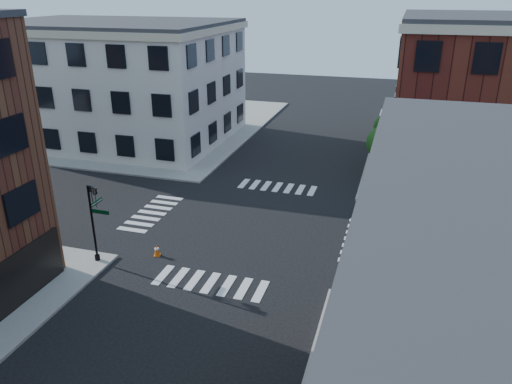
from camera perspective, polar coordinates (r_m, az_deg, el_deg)
name	(u,v)px	position (r m, az deg, el deg)	size (l,w,h in m)	color
ground	(250,226)	(32.10, -0.64, -3.89)	(120.00, 120.00, 0.00)	black
sidewalk_nw	(128,123)	(58.53, -14.45, 7.67)	(30.00, 30.00, 0.15)	gray
building_nw	(114,83)	(52.23, -15.89, 11.93)	(22.00, 16.00, 11.00)	beige
tree_near	(385,145)	(39.07, 14.50, 5.22)	(2.69, 2.69, 4.49)	black
tree_far	(388,129)	(44.92, 14.89, 7.00)	(2.43, 2.43, 4.07)	black
signal_pole	(94,215)	(28.20, -18.01, -2.50)	(1.29, 1.24, 4.60)	black
box_truck	(502,257)	(27.08, 26.25, -6.64)	(9.13, 3.33, 4.06)	white
traffic_cone	(157,250)	(29.11, -11.27, -6.57)	(0.44, 0.44, 0.66)	#E25B0A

